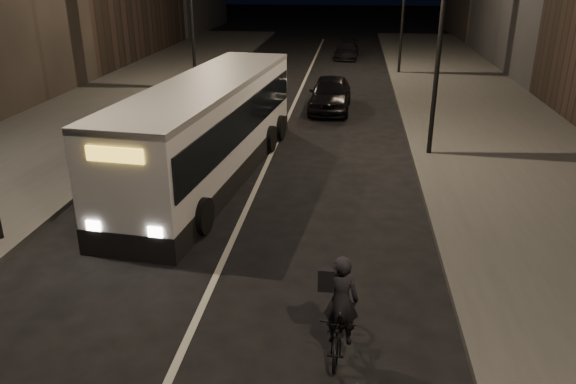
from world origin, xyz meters
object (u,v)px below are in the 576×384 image
(cyclist_on_bicycle, at_px, (340,320))
(car_near, at_px, (330,94))
(car_far, at_px, (347,50))
(city_bus, at_px, (209,125))
(car_mid, at_px, (257,69))

(cyclist_on_bicycle, distance_m, car_near, 17.72)
(cyclist_on_bicycle, xyz_separation_m, car_far, (-0.47, 33.27, -0.09))
(car_near, relative_size, car_far, 1.17)
(city_bus, distance_m, car_mid, 16.15)
(city_bus, xyz_separation_m, cyclist_on_bicycle, (4.37, -8.46, -1.02))
(car_mid, relative_size, car_far, 1.01)
(city_bus, height_order, car_near, city_bus)
(car_near, distance_m, car_far, 15.59)
(car_near, distance_m, car_mid, 8.23)
(cyclist_on_bicycle, bearing_deg, car_near, 96.68)
(cyclist_on_bicycle, distance_m, car_mid, 25.15)
(city_bus, bearing_deg, car_near, 75.83)
(city_bus, bearing_deg, cyclist_on_bicycle, -56.65)
(city_bus, height_order, car_far, city_bus)
(car_near, height_order, car_far, car_near)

